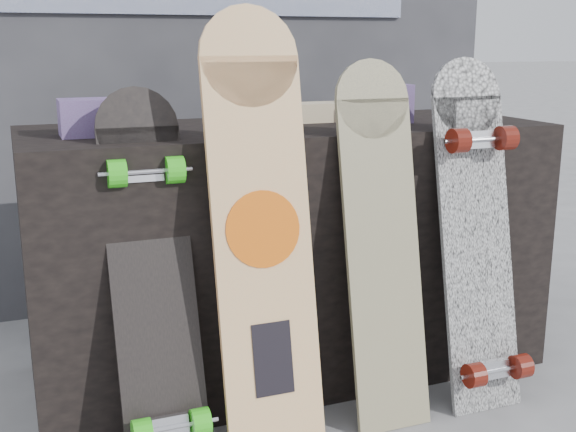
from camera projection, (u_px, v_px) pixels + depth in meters
name	position (u px, v px, depth m)	size (l,w,h in m)	color
vendor_table	(289.00, 250.00, 2.31)	(1.60, 0.60, 0.80)	black
booth	(212.00, 28.00, 2.92)	(2.40, 0.22, 2.20)	#313035
merch_box_purple	(93.00, 117.00, 1.96)	(0.18, 0.12, 0.10)	#5D3771
merch_box_small	(384.00, 103.00, 2.30)	(0.14, 0.14, 0.12)	#5D3771
merch_box_flat	(324.00, 112.00, 2.32)	(0.22, 0.10, 0.06)	#D1B78C
longboard_geisha	(261.00, 222.00, 1.83)	(0.26, 0.25, 1.15)	beige
longboard_celtic	(381.00, 233.00, 1.99)	(0.22, 0.23, 1.01)	beige
longboard_cascadia	(478.00, 230.00, 2.08)	(0.23, 0.29, 1.01)	white
skateboard_dark	(153.00, 272.00, 1.82)	(0.21, 0.36, 0.94)	black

